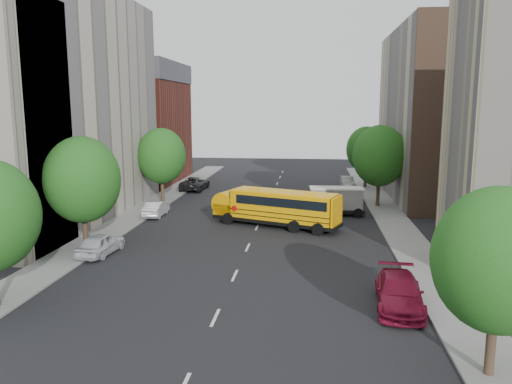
% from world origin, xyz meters
% --- Properties ---
extents(ground, '(120.00, 120.00, 0.00)m').
position_xyz_m(ground, '(0.00, 0.00, 0.00)').
color(ground, black).
rests_on(ground, ground).
extents(sidewalk_left, '(3.00, 80.00, 0.12)m').
position_xyz_m(sidewalk_left, '(-11.50, 5.00, 0.06)').
color(sidewalk_left, slate).
rests_on(sidewalk_left, ground).
extents(sidewalk_right, '(3.00, 80.00, 0.12)m').
position_xyz_m(sidewalk_right, '(11.50, 5.00, 0.06)').
color(sidewalk_right, slate).
rests_on(sidewalk_right, ground).
extents(lane_markings, '(0.15, 64.00, 0.01)m').
position_xyz_m(lane_markings, '(0.00, 10.00, 0.01)').
color(lane_markings, silver).
rests_on(lane_markings, ground).
extents(building_left_cream, '(10.00, 26.00, 20.00)m').
position_xyz_m(building_left_cream, '(-18.00, 6.00, 10.00)').
color(building_left_cream, '#C2B29C').
rests_on(building_left_cream, ground).
extents(building_left_redbrick, '(10.00, 15.00, 13.00)m').
position_xyz_m(building_left_redbrick, '(-18.00, 28.00, 6.50)').
color(building_left_redbrick, maroon).
rests_on(building_left_redbrick, ground).
extents(building_right_far, '(10.00, 22.00, 18.00)m').
position_xyz_m(building_right_far, '(18.00, 20.00, 9.00)').
color(building_right_far, '#B3A58B').
rests_on(building_right_far, ground).
extents(building_right_sidewall, '(10.10, 0.30, 18.00)m').
position_xyz_m(building_right_sidewall, '(18.00, 9.00, 9.00)').
color(building_right_sidewall, brown).
rests_on(building_right_sidewall, ground).
extents(street_tree_1, '(5.12, 5.12, 7.90)m').
position_xyz_m(street_tree_1, '(-11.00, -4.00, 4.95)').
color(street_tree_1, '#38281C').
rests_on(street_tree_1, ground).
extents(street_tree_2, '(4.99, 4.99, 7.71)m').
position_xyz_m(street_tree_2, '(-11.00, 14.00, 4.83)').
color(street_tree_2, '#38281C').
rests_on(street_tree_2, ground).
extents(street_tree_3, '(4.61, 4.61, 7.11)m').
position_xyz_m(street_tree_3, '(11.00, -18.00, 4.45)').
color(street_tree_3, '#38281C').
rests_on(street_tree_3, ground).
extents(street_tree_4, '(5.25, 5.25, 8.10)m').
position_xyz_m(street_tree_4, '(11.00, 14.00, 5.08)').
color(street_tree_4, '#38281C').
rests_on(street_tree_4, ground).
extents(street_tree_5, '(4.86, 4.86, 7.51)m').
position_xyz_m(street_tree_5, '(11.00, 26.00, 4.70)').
color(street_tree_5, '#38281C').
rests_on(street_tree_5, ground).
extents(school_bus, '(11.02, 6.26, 3.07)m').
position_xyz_m(school_bus, '(1.42, 4.61, 1.72)').
color(school_bus, black).
rests_on(school_bus, ground).
extents(safari_truck, '(6.13, 2.55, 2.57)m').
position_xyz_m(safari_truck, '(6.25, 9.52, 1.36)').
color(safari_truck, black).
rests_on(safari_truck, ground).
extents(parked_car_0, '(2.13, 4.53, 1.50)m').
position_xyz_m(parked_car_0, '(-9.60, -4.79, 0.75)').
color(parked_car_0, silver).
rests_on(parked_car_0, ground).
extents(parked_car_1, '(1.57, 4.24, 1.38)m').
position_xyz_m(parked_car_1, '(-9.60, 7.27, 0.69)').
color(parked_car_1, silver).
rests_on(parked_car_1, ground).
extents(parked_car_2, '(2.84, 5.77, 1.58)m').
position_xyz_m(parked_car_2, '(-9.45, 21.96, 0.79)').
color(parked_car_2, black).
rests_on(parked_car_2, ground).
extents(parked_car_3, '(2.65, 5.57, 1.57)m').
position_xyz_m(parked_car_3, '(8.80, -11.77, 0.78)').
color(parked_car_3, maroon).
rests_on(parked_car_3, ground).
extents(parked_car_4, '(1.90, 3.91, 1.29)m').
position_xyz_m(parked_car_4, '(8.80, 16.97, 0.64)').
color(parked_car_4, '#322E51').
rests_on(parked_car_4, ground).
extents(parked_car_5, '(1.56, 4.18, 1.37)m').
position_xyz_m(parked_car_5, '(8.80, 25.67, 0.68)').
color(parked_car_5, gray).
rests_on(parked_car_5, ground).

